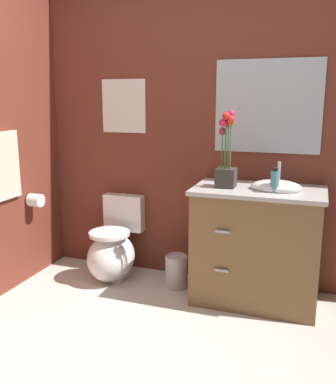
% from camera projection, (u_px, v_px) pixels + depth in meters
% --- Properties ---
extents(ground_plane, '(9.40, 9.40, 0.00)m').
position_uv_depth(ground_plane, '(136.00, 381.00, 2.35)').
color(ground_plane, beige).
extents(wall_back, '(4.39, 0.05, 2.50)m').
position_uv_depth(wall_back, '(232.00, 132.00, 3.40)').
color(wall_back, maroon).
rests_on(wall_back, ground_plane).
extents(toilet, '(0.38, 0.59, 0.69)m').
position_uv_depth(toilet, '(114.00, 250.00, 3.64)').
color(toilet, white).
rests_on(toilet, ground_plane).
extents(vanity_cabinet, '(0.94, 0.56, 1.05)m').
position_uv_depth(vanity_cabinet, '(257.00, 244.00, 3.19)').
color(vanity_cabinet, brown).
rests_on(vanity_cabinet, ground_plane).
extents(flower_vase, '(0.14, 0.14, 0.56)m').
position_uv_depth(flower_vase, '(226.00, 158.00, 3.10)').
color(flower_vase, '#38332D').
rests_on(flower_vase, vanity_cabinet).
extents(soap_bottle, '(0.06, 0.06, 0.17)m').
position_uv_depth(soap_bottle, '(275.00, 181.00, 2.95)').
color(soap_bottle, teal).
rests_on(soap_bottle, vanity_cabinet).
extents(trash_bin, '(0.18, 0.18, 0.27)m').
position_uv_depth(trash_bin, '(176.00, 271.00, 3.48)').
color(trash_bin, '#B7B7BC').
rests_on(trash_bin, ground_plane).
extents(wall_poster, '(0.40, 0.01, 0.45)m').
position_uv_depth(wall_poster, '(124.00, 106.00, 3.63)').
color(wall_poster, silver).
extents(wall_mirror, '(0.80, 0.01, 0.70)m').
position_uv_depth(wall_mirror, '(268.00, 107.00, 3.24)').
color(wall_mirror, '#B2BCC6').
extents(hanging_towel, '(0.03, 0.28, 0.52)m').
position_uv_depth(hanging_towel, '(6.00, 166.00, 3.27)').
color(hanging_towel, beige).
extents(toilet_paper_roll, '(0.11, 0.11, 0.11)m').
position_uv_depth(toilet_paper_roll, '(36.00, 200.00, 3.57)').
color(toilet_paper_roll, white).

